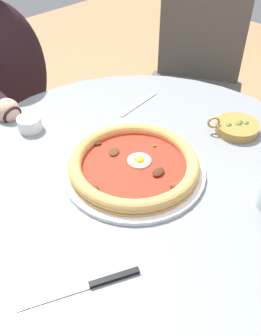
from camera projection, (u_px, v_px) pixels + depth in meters
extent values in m
cube|color=#9E754C|center=(139.00, 319.00, 1.36)|extent=(6.00, 6.00, 0.02)
cylinder|color=gray|center=(144.00, 174.00, 0.88)|extent=(0.94, 0.94, 0.03)
cylinder|color=slate|center=(141.00, 261.00, 1.12)|extent=(0.08, 0.08, 0.68)
cylinder|color=slate|center=(139.00, 317.00, 1.35)|extent=(0.45, 0.45, 0.02)
cylinder|color=white|center=(134.00, 170.00, 0.86)|extent=(0.33, 0.33, 0.01)
cylinder|color=tan|center=(134.00, 167.00, 0.85)|extent=(0.30, 0.30, 0.01)
torus|color=tan|center=(134.00, 163.00, 0.84)|extent=(0.30, 0.30, 0.03)
cylinder|color=red|center=(134.00, 166.00, 0.85)|extent=(0.28, 0.28, 0.00)
cylinder|color=white|center=(139.00, 161.00, 0.86)|extent=(0.06, 0.06, 0.00)
ellipsoid|color=yellow|center=(139.00, 160.00, 0.85)|extent=(0.03, 0.03, 0.02)
ellipsoid|color=#4C2D19|center=(95.00, 189.00, 0.78)|extent=(0.02, 0.03, 0.01)
ellipsoid|color=#4C2D19|center=(114.00, 151.00, 0.88)|extent=(0.04, 0.04, 0.01)
ellipsoid|color=#3D2314|center=(160.00, 170.00, 0.83)|extent=(0.02, 0.02, 0.01)
ellipsoid|color=#3D2314|center=(158.00, 172.00, 0.82)|extent=(0.04, 0.03, 0.01)
ellipsoid|color=#3D2314|center=(97.00, 143.00, 0.90)|extent=(0.03, 0.03, 0.01)
ellipsoid|color=brown|center=(175.00, 186.00, 0.79)|extent=(0.02, 0.02, 0.01)
ellipsoid|color=#2D6B28|center=(83.00, 154.00, 0.87)|extent=(0.01, 0.01, 0.00)
ellipsoid|color=#2D6B28|center=(154.00, 146.00, 0.90)|extent=(0.01, 0.01, 0.00)
ellipsoid|color=#2D6B28|center=(137.00, 166.00, 0.84)|extent=(0.01, 0.01, 0.00)
cube|color=silver|center=(54.00, 297.00, 0.62)|extent=(0.12, 0.06, 0.00)
cube|color=black|center=(114.00, 278.00, 0.64)|extent=(0.09, 0.05, 0.01)
cylinder|color=white|center=(30.00, 123.00, 0.98)|extent=(0.06, 0.06, 0.04)
cylinder|color=olive|center=(29.00, 121.00, 0.97)|extent=(0.05, 0.05, 0.01)
cylinder|color=olive|center=(237.00, 127.00, 0.97)|extent=(0.11, 0.11, 0.02)
torus|color=olive|center=(214.00, 123.00, 0.96)|extent=(0.03, 0.03, 0.03)
ellipsoid|color=#516B2D|center=(239.00, 125.00, 0.97)|extent=(0.02, 0.02, 0.02)
ellipsoid|color=#516B2D|center=(246.00, 124.00, 0.97)|extent=(0.02, 0.02, 0.02)
ellipsoid|color=#516B2D|center=(228.00, 126.00, 0.96)|extent=(0.02, 0.02, 0.02)
ellipsoid|color=#516B2D|center=(240.00, 123.00, 0.97)|extent=(0.02, 0.02, 0.02)
ellipsoid|color=#516B2D|center=(237.00, 125.00, 0.97)|extent=(0.02, 0.02, 0.02)
cube|color=#BCBCC1|center=(139.00, 104.00, 1.08)|extent=(0.17, 0.03, 0.00)
cube|color=#282833|center=(25.00, 176.00, 1.61)|extent=(0.35, 0.29, 0.45)
sphere|color=tan|center=(7.00, 111.00, 1.02)|extent=(0.07, 0.07, 0.07)
cube|color=beige|center=(7.00, 123.00, 1.47)|extent=(0.43, 0.43, 0.02)
cylinder|color=#B7B2A8|center=(1.00, 213.00, 1.43)|extent=(0.02, 0.02, 0.47)
cylinder|color=#B7B2A8|center=(77.00, 170.00, 1.62)|extent=(0.02, 0.02, 0.47)
cylinder|color=#B7B2A8|center=(33.00, 134.00, 1.82)|extent=(0.02, 0.02, 0.47)
cube|color=#504A45|center=(189.00, 100.00, 1.61)|extent=(0.57, 0.57, 0.02)
cube|color=#504A45|center=(202.00, 32.00, 1.61)|extent=(0.20, 0.35, 0.43)
cylinder|color=#4C4742|center=(135.00, 161.00, 1.67)|extent=(0.02, 0.02, 0.47)
cylinder|color=#4C4742|center=(220.00, 177.00, 1.59)|extent=(0.02, 0.02, 0.47)
cylinder|color=#4C4742|center=(155.00, 116.00, 1.95)|extent=(0.02, 0.02, 0.47)
cylinder|color=#4C4742|center=(228.00, 128.00, 1.86)|extent=(0.02, 0.02, 0.47)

